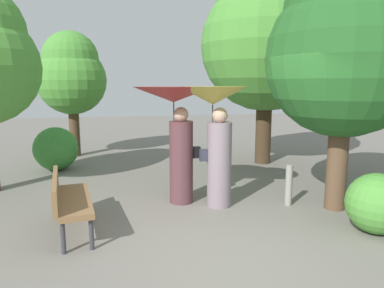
{
  "coord_description": "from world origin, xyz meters",
  "views": [
    {
      "loc": [
        -1.39,
        -3.97,
        2.08
      ],
      "look_at": [
        0.0,
        2.54,
        0.96
      ],
      "focal_mm": 33.07,
      "sensor_mm": 36.0,
      "label": 1
    }
  ],
  "objects": [
    {
      "name": "person_right",
      "position": [
        0.23,
        1.72,
        1.44
      ],
      "size": [
        1.14,
        1.14,
        2.05
      ],
      "rotation": [
        0.0,
        0.0,
        1.49
      ],
      "color": "gray",
      "rests_on": "ground"
    },
    {
      "name": "tree_far_back",
      "position": [
        2.43,
        4.78,
        3.34
      ],
      "size": [
        3.36,
        3.36,
        5.25
      ],
      "color": "#42301E",
      "rests_on": "ground"
    },
    {
      "name": "person_left",
      "position": [
        -0.38,
        2.05,
        1.52
      ],
      "size": [
        1.39,
        1.39,
        2.05
      ],
      "rotation": [
        0.0,
        0.0,
        1.49
      ],
      "color": "#563338",
      "rests_on": "ground"
    },
    {
      "name": "ground_plane",
      "position": [
        0.0,
        0.0,
        0.0
      ],
      "size": [
        40.0,
        40.0,
        0.0
      ],
      "primitive_type": "plane",
      "color": "slate"
    },
    {
      "name": "tree_near_right",
      "position": [
        2.19,
        1.16,
        2.7
      ],
      "size": [
        2.51,
        2.51,
        4.16
      ],
      "color": "brown",
      "rests_on": "ground"
    },
    {
      "name": "bush_path_left",
      "position": [
        -2.88,
        5.06,
        0.53
      ],
      "size": [
        1.07,
        1.07,
        1.07
      ],
      "primitive_type": "sphere",
      "color": "#387F33",
      "rests_on": "ground"
    },
    {
      "name": "path_marker_post",
      "position": [
        1.5,
        1.49,
        0.36
      ],
      "size": [
        0.12,
        0.12,
        0.72
      ],
      "primitive_type": "cylinder",
      "color": "gray",
      "rests_on": "ground"
    },
    {
      "name": "tree_near_left",
      "position": [
        -2.62,
        6.82,
        2.39
      ],
      "size": [
        1.96,
        1.96,
        3.59
      ],
      "color": "#4C3823",
      "rests_on": "ground"
    },
    {
      "name": "park_bench",
      "position": [
        -2.1,
        1.07,
        0.51
      ],
      "size": [
        0.7,
        1.55,
        0.83
      ],
      "rotation": [
        0.0,
        0.0,
        1.71
      ],
      "color": "#38383D",
      "rests_on": "ground"
    },
    {
      "name": "bush_path_right",
      "position": [
        2.16,
        0.15,
        0.43
      ],
      "size": [
        0.86,
        0.86,
        0.86
      ],
      "primitive_type": "sphere",
      "color": "#4C9338",
      "rests_on": "ground"
    }
  ]
}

